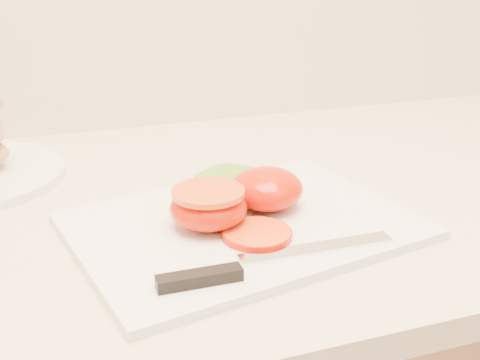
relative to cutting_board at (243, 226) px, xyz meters
name	(u,v)px	position (x,y,z in m)	size (l,w,h in m)	color
cutting_board	(243,226)	(0.00, 0.00, 0.00)	(0.36, 0.26, 0.01)	white
tomato_half_dome	(267,188)	(0.04, 0.03, 0.03)	(0.08, 0.08, 0.05)	red
tomato_half_cut	(208,206)	(-0.04, 0.00, 0.03)	(0.08, 0.08, 0.04)	red
tomato_slice_0	(257,234)	(0.00, -0.04, 0.01)	(0.07, 0.07, 0.01)	orange
lettuce_leaf_0	(231,183)	(0.01, 0.08, 0.02)	(0.11, 0.08, 0.02)	#77A22B
knife	(249,265)	(-0.03, -0.10, 0.01)	(0.25, 0.04, 0.01)	silver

